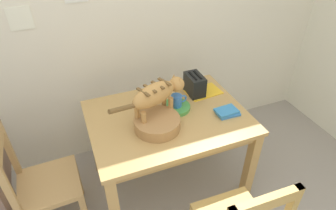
# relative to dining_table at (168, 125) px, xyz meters

# --- Properties ---
(wall_rear) EXTENTS (4.64, 0.11, 2.50)m
(wall_rear) POSITION_rel_dining_table_xyz_m (-0.14, 0.71, 0.59)
(wall_rear) COLOR silver
(wall_rear) RESTS_ON ground_plane
(dining_table) EXTENTS (1.18, 0.88, 0.76)m
(dining_table) POSITION_rel_dining_table_xyz_m (0.00, 0.00, 0.00)
(dining_table) COLOR tan
(dining_table) RESTS_ON ground_plane
(cat) EXTENTS (0.61, 0.29, 0.31)m
(cat) POSITION_rel_dining_table_xyz_m (-0.09, -0.01, 0.32)
(cat) COLOR tan
(cat) RESTS_ON dining_table
(saucer_bowl) EXTENTS (0.22, 0.22, 0.03)m
(saucer_bowl) POSITION_rel_dining_table_xyz_m (0.09, 0.06, 0.11)
(saucer_bowl) COLOR green
(saucer_bowl) RESTS_ON dining_table
(coffee_mug) EXTENTS (0.13, 0.08, 0.09)m
(coffee_mug) POSITION_rel_dining_table_xyz_m (0.10, 0.06, 0.17)
(coffee_mug) COLOR #3672C7
(coffee_mug) RESTS_ON saucer_bowl
(magazine) EXTENTS (0.30, 0.21, 0.01)m
(magazine) POSITION_rel_dining_table_xyz_m (0.40, 0.19, 0.10)
(magazine) COLOR yellow
(magazine) RESTS_ON dining_table
(book_stack) EXTENTS (0.18, 0.13, 0.04)m
(book_stack) POSITION_rel_dining_table_xyz_m (0.43, -0.14, 0.11)
(book_stack) COLOR #3B81CA
(book_stack) RESTS_ON dining_table
(wicker_basket) EXTENTS (0.33, 0.33, 0.08)m
(wicker_basket) POSITION_rel_dining_table_xyz_m (-0.12, -0.10, 0.14)
(wicker_basket) COLOR #A97B47
(wicker_basket) RESTS_ON dining_table
(toaster) EXTENTS (0.12, 0.20, 0.18)m
(toaster) POSITION_rel_dining_table_xyz_m (0.32, 0.21, 0.18)
(toaster) COLOR black
(toaster) RESTS_ON dining_table
(wooden_chair_far) EXTENTS (0.43, 0.43, 0.92)m
(wooden_chair_far) POSITION_rel_dining_table_xyz_m (-0.97, -0.03, -0.22)
(wooden_chair_far) COLOR tan
(wooden_chair_far) RESTS_ON ground_plane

